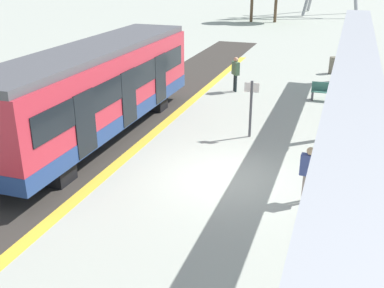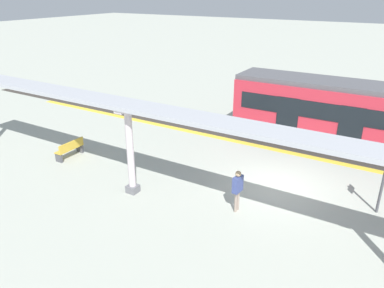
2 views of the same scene
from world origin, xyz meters
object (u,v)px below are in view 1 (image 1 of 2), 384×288
at_px(canopy_pillar_third, 351,91).
at_px(bench_near_end, 327,92).
at_px(canopy_pillar_second, 342,228).
at_px(platform_info_sign, 251,104).
at_px(passenger_waiting_near_edge, 236,70).
at_px(train_near_carriage, 97,91).
at_px(canopy_pillar_fourth, 354,47).
at_px(trash_bin, 333,65).
at_px(passenger_by_the_benches, 309,168).

xyz_separation_m(canopy_pillar_third, bench_near_end, (-0.99, 4.82, -1.39)).
bearing_deg(canopy_pillar_third, bench_near_end, 101.60).
bearing_deg(bench_near_end, canopy_pillar_second, -86.15).
distance_m(platform_info_sign, passenger_waiting_near_edge, 6.49).
distance_m(train_near_carriage, platform_info_sign, 5.78).
bearing_deg(canopy_pillar_fourth, canopy_pillar_third, -90.00).
relative_size(train_near_carriage, canopy_pillar_second, 3.34).
bearing_deg(canopy_pillar_second, canopy_pillar_third, 90.00).
height_order(train_near_carriage, canopy_pillar_third, canopy_pillar_third).
height_order(canopy_pillar_third, trash_bin, canopy_pillar_third).
height_order(train_near_carriage, passenger_by_the_benches, train_near_carriage).
height_order(canopy_pillar_third, bench_near_end, canopy_pillar_third).
xyz_separation_m(canopy_pillar_second, canopy_pillar_fourth, (0.00, 19.37, 0.00)).
xyz_separation_m(canopy_pillar_second, passenger_waiting_near_edge, (-5.58, 14.84, -0.72)).
bearing_deg(platform_info_sign, passenger_by_the_benches, -60.16).
bearing_deg(canopy_pillar_third, platform_info_sign, -161.48).
bearing_deg(trash_bin, canopy_pillar_third, -84.64).
relative_size(canopy_pillar_second, canopy_pillar_fourth, 1.00).
distance_m(train_near_carriage, trash_bin, 15.97).
bearing_deg(canopy_pillar_fourth, trash_bin, 128.45).
bearing_deg(canopy_pillar_fourth, canopy_pillar_second, -90.00).
xyz_separation_m(passenger_waiting_near_edge, passenger_by_the_benches, (4.67, -10.65, -0.08)).
xyz_separation_m(train_near_carriage, trash_bin, (7.93, 13.80, -1.33)).
xyz_separation_m(canopy_pillar_third, canopy_pillar_fourth, (0.00, 9.50, 0.00)).
xyz_separation_m(canopy_pillar_third, passenger_waiting_near_edge, (-5.58, 4.97, -0.72)).
relative_size(train_near_carriage, canopy_pillar_fourth, 3.34).
xyz_separation_m(canopy_pillar_second, platform_info_sign, (-3.49, 8.70, -0.50)).
bearing_deg(canopy_pillar_second, passenger_by_the_benches, 102.23).
xyz_separation_m(canopy_pillar_second, bench_near_end, (-0.99, 14.69, -1.39)).
bearing_deg(passenger_by_the_benches, canopy_pillar_third, 80.90).
bearing_deg(passenger_waiting_near_edge, canopy_pillar_fourth, 39.07).
relative_size(train_near_carriage, passenger_by_the_benches, 7.28).
bearing_deg(canopy_pillar_third, canopy_pillar_fourth, 90.00).
distance_m(canopy_pillar_second, canopy_pillar_third, 9.87).
relative_size(bench_near_end, platform_info_sign, 0.69).
bearing_deg(canopy_pillar_fourth, platform_info_sign, -108.14).
relative_size(canopy_pillar_second, platform_info_sign, 1.64).
distance_m(passenger_waiting_near_edge, passenger_by_the_benches, 11.63).
bearing_deg(platform_info_sign, bench_near_end, 67.31).
bearing_deg(train_near_carriage, canopy_pillar_third, 18.72).
distance_m(bench_near_end, platform_info_sign, 6.55).
distance_m(train_near_carriage, canopy_pillar_fourth, 15.39).
bearing_deg(canopy_pillar_second, passenger_waiting_near_edge, 110.60).
xyz_separation_m(canopy_pillar_third, passenger_by_the_benches, (-0.91, -5.68, -0.80)).
xyz_separation_m(canopy_pillar_second, canopy_pillar_third, (0.00, 9.87, 0.00)).
bearing_deg(trash_bin, passenger_by_the_benches, -89.64).
xyz_separation_m(canopy_pillar_third, platform_info_sign, (-3.49, -1.17, -0.50)).
relative_size(platform_info_sign, passenger_waiting_near_edge, 1.23).
relative_size(canopy_pillar_second, passenger_waiting_near_edge, 2.03).
height_order(canopy_pillar_fourth, passenger_by_the_benches, canopy_pillar_fourth).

